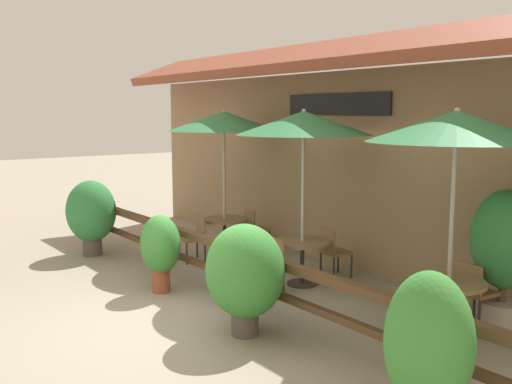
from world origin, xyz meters
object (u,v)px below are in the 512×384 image
at_px(chair_middle_streetside, 271,263).
at_px(chair_near_wallside, 255,227).
at_px(dining_table_near, 225,226).
at_px(chair_middle_wallside, 333,250).
at_px(potted_plant_small_flowering, 91,213).
at_px(potted_plant_entrance_palm, 505,248).
at_px(patio_umbrella_far, 456,127).
at_px(potted_plant_corner_fern, 245,273).
at_px(chair_far_streetside, 416,311).
at_px(patio_umbrella_near, 224,121).
at_px(dining_table_middle, 302,250).
at_px(potted_plant_tall_tropical, 160,247).
at_px(dining_table_far, 448,292).
at_px(chair_near_streetside, 195,236).
at_px(potted_plant_broad_leaf, 428,350).
at_px(chair_far_wallside, 474,290).

bearing_deg(chair_middle_streetside, chair_near_wallside, 157.21).
distance_m(dining_table_near, chair_middle_wallside, 2.55).
height_order(potted_plant_small_flowering, potted_plant_entrance_palm, potted_plant_entrance_palm).
bearing_deg(chair_near_wallside, potted_plant_entrance_palm, -174.57).
xyz_separation_m(chair_middle_streetside, patio_umbrella_far, (2.76, 0.66, 2.19)).
height_order(patio_umbrella_far, potted_plant_corner_fern, patio_umbrella_far).
height_order(chair_middle_streetside, chair_far_streetside, same).
distance_m(patio_umbrella_near, dining_table_middle, 3.22).
height_order(chair_near_wallside, potted_plant_tall_tropical, potted_plant_tall_tropical).
bearing_deg(dining_table_near, chair_far_streetside, -8.90).
xyz_separation_m(chair_near_wallside, dining_table_middle, (2.41, -0.84, 0.11)).
distance_m(dining_table_middle, patio_umbrella_far, 3.50).
xyz_separation_m(dining_table_far, potted_plant_corner_fern, (-1.63, -2.00, 0.23)).
distance_m(chair_near_streetside, potted_plant_broad_leaf, 6.62).
bearing_deg(potted_plant_entrance_palm, chair_middle_streetside, -151.31).
height_order(patio_umbrella_near, chair_middle_wallside, patio_umbrella_near).
bearing_deg(dining_table_middle, chair_near_wallside, 160.78).
xyz_separation_m(dining_table_near, dining_table_middle, (2.46, -0.12, 0.00)).
bearing_deg(chair_far_wallside, dining_table_far, 99.67).
bearing_deg(dining_table_near, chair_near_wallside, 86.32).
xyz_separation_m(dining_table_near, potted_plant_small_flowering, (-1.60, -2.14, 0.27)).
height_order(chair_far_streetside, potted_plant_broad_leaf, potted_plant_broad_leaf).
bearing_deg(chair_middle_wallside, potted_plant_corner_fern, 121.28).
height_order(chair_middle_wallside, potted_plant_tall_tropical, potted_plant_tall_tropical).
distance_m(potted_plant_small_flowering, potted_plant_tall_tropical, 2.98).
distance_m(chair_far_streetside, potted_plant_small_flowering, 7.01).
distance_m(dining_table_near, potted_plant_small_flowering, 2.68).
relative_size(chair_middle_streetside, chair_far_wallside, 1.00).
distance_m(chair_near_streetside, potted_plant_corner_fern, 3.89).
distance_m(dining_table_near, chair_near_streetside, 0.73).
height_order(dining_table_near, potted_plant_small_flowering, potted_plant_small_flowering).
distance_m(dining_table_near, patio_umbrella_far, 5.67).
relative_size(chair_middle_streetside, potted_plant_broad_leaf, 0.58).
bearing_deg(dining_table_far, potted_plant_broad_leaf, -60.11).
relative_size(chair_middle_wallside, potted_plant_tall_tropical, 0.69).
bearing_deg(patio_umbrella_near, chair_middle_streetside, -18.24).
xyz_separation_m(chair_middle_streetside, chair_far_streetside, (2.77, -0.00, 0.00)).
bearing_deg(chair_far_streetside, chair_middle_wallside, 154.59).
distance_m(patio_umbrella_near, potted_plant_broad_leaf, 7.12).
bearing_deg(dining_table_far, dining_table_near, 178.20).
xyz_separation_m(patio_umbrella_near, potted_plant_entrance_palm, (5.45, 0.79, -1.61)).
xyz_separation_m(patio_umbrella_near, chair_far_wallside, (5.23, 0.50, -2.19)).
bearing_deg(chair_far_streetside, chair_near_wallside, 164.92).
xyz_separation_m(chair_near_streetside, chair_middle_streetside, (2.46, -0.10, 0.00)).
bearing_deg(potted_plant_tall_tropical, chair_far_streetside, 19.08).
bearing_deg(dining_table_middle, potted_plant_entrance_palm, 16.84).
bearing_deg(chair_middle_wallside, dining_table_near, 21.84).
distance_m(chair_far_streetside, potted_plant_tall_tropical, 4.13).
bearing_deg(dining_table_middle, potted_plant_broad_leaf, -28.16).
bearing_deg(potted_plant_corner_fern, patio_umbrella_near, 149.23).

